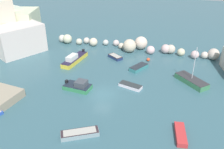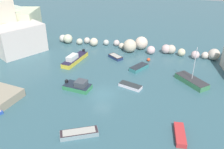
{
  "view_description": "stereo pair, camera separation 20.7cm",
  "coord_description": "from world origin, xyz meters",
  "px_view_note": "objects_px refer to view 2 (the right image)",
  "views": [
    {
      "loc": [
        10.32,
        -27.95,
        18.86
      ],
      "look_at": [
        0.0,
        4.51,
        1.0
      ],
      "focal_mm": 38.8,
      "sensor_mm": 36.0,
      "label": 1
    },
    {
      "loc": [
        10.52,
        -27.88,
        18.86
      ],
      "look_at": [
        0.0,
        4.51,
        1.0
      ],
      "focal_mm": 38.8,
      "sensor_mm": 36.0,
      "label": 2
    }
  ],
  "objects_px": {
    "channel_buoy": "(149,60)",
    "moored_boat_8": "(78,86)",
    "moored_boat_5": "(79,133)",
    "moored_boat_0": "(192,81)",
    "moored_boat_1": "(180,134)",
    "moored_boat_3": "(130,86)",
    "moored_boat_2": "(75,59)",
    "moored_boat_9": "(116,57)",
    "moored_boat_7": "(139,67)"
  },
  "relations": [
    {
      "from": "moored_boat_3",
      "to": "moored_boat_8",
      "type": "height_order",
      "value": "moored_boat_8"
    },
    {
      "from": "moored_boat_8",
      "to": "channel_buoy",
      "type": "bearing_deg",
      "value": 62.71
    },
    {
      "from": "moored_boat_9",
      "to": "moored_boat_0",
      "type": "bearing_deg",
      "value": 13.36
    },
    {
      "from": "moored_boat_0",
      "to": "moored_boat_7",
      "type": "distance_m",
      "value": 9.2
    },
    {
      "from": "channel_buoy",
      "to": "moored_boat_0",
      "type": "height_order",
      "value": "moored_boat_0"
    },
    {
      "from": "moored_boat_0",
      "to": "moored_boat_2",
      "type": "bearing_deg",
      "value": -141.08
    },
    {
      "from": "moored_boat_1",
      "to": "moored_boat_8",
      "type": "bearing_deg",
      "value": -120.92
    },
    {
      "from": "channel_buoy",
      "to": "moored_boat_3",
      "type": "height_order",
      "value": "channel_buoy"
    },
    {
      "from": "moored_boat_3",
      "to": "moored_boat_2",
      "type": "bearing_deg",
      "value": -10.92
    },
    {
      "from": "moored_boat_0",
      "to": "moored_boat_3",
      "type": "height_order",
      "value": "moored_boat_0"
    },
    {
      "from": "moored_boat_5",
      "to": "moored_boat_7",
      "type": "bearing_deg",
      "value": -128.83
    },
    {
      "from": "moored_boat_5",
      "to": "moored_boat_7",
      "type": "distance_m",
      "value": 18.89
    },
    {
      "from": "moored_boat_0",
      "to": "moored_boat_1",
      "type": "xyz_separation_m",
      "value": [
        -0.84,
        -12.97,
        -0.16
      ]
    },
    {
      "from": "moored_boat_5",
      "to": "moored_boat_2",
      "type": "bearing_deg",
      "value": -93.15
    },
    {
      "from": "moored_boat_5",
      "to": "moored_boat_9",
      "type": "xyz_separation_m",
      "value": [
        -2.52,
        21.96,
        -0.03
      ]
    },
    {
      "from": "channel_buoy",
      "to": "moored_boat_8",
      "type": "height_order",
      "value": "moored_boat_8"
    },
    {
      "from": "channel_buoy",
      "to": "moored_boat_9",
      "type": "height_order",
      "value": "channel_buoy"
    },
    {
      "from": "moored_boat_0",
      "to": "moored_boat_2",
      "type": "height_order",
      "value": "moored_boat_0"
    },
    {
      "from": "moored_boat_5",
      "to": "moored_boat_9",
      "type": "relative_size",
      "value": 1.35
    },
    {
      "from": "channel_buoy",
      "to": "moored_boat_5",
      "type": "bearing_deg",
      "value": -99.45
    },
    {
      "from": "moored_boat_0",
      "to": "moored_boat_8",
      "type": "relative_size",
      "value": 1.44
    },
    {
      "from": "channel_buoy",
      "to": "moored_boat_1",
      "type": "height_order",
      "value": "channel_buoy"
    },
    {
      "from": "moored_boat_7",
      "to": "moored_boat_5",
      "type": "bearing_deg",
      "value": -161.63
    },
    {
      "from": "moored_boat_8",
      "to": "moored_boat_7",
      "type": "bearing_deg",
      "value": 56.9
    },
    {
      "from": "moored_boat_3",
      "to": "moored_boat_5",
      "type": "distance_m",
      "value": 12.5
    },
    {
      "from": "moored_boat_7",
      "to": "moored_boat_9",
      "type": "bearing_deg",
      "value": 85.13
    },
    {
      "from": "moored_boat_0",
      "to": "moored_boat_7",
      "type": "relative_size",
      "value": 1.54
    },
    {
      "from": "moored_boat_7",
      "to": "moored_boat_8",
      "type": "height_order",
      "value": "moored_boat_8"
    },
    {
      "from": "moored_boat_9",
      "to": "moored_boat_7",
      "type": "bearing_deg",
      "value": 3.27
    },
    {
      "from": "moored_boat_2",
      "to": "moored_boat_1",
      "type": "bearing_deg",
      "value": 59.11
    },
    {
      "from": "channel_buoy",
      "to": "moored_boat_9",
      "type": "distance_m",
      "value": 6.31
    },
    {
      "from": "moored_boat_7",
      "to": "moored_boat_8",
      "type": "relative_size",
      "value": 0.94
    },
    {
      "from": "channel_buoy",
      "to": "moored_boat_7",
      "type": "relative_size",
      "value": 0.17
    },
    {
      "from": "moored_boat_8",
      "to": "moored_boat_3",
      "type": "bearing_deg",
      "value": 25.87
    },
    {
      "from": "moored_boat_9",
      "to": "moored_boat_2",
      "type": "bearing_deg",
      "value": -114.37
    },
    {
      "from": "moored_boat_0",
      "to": "moored_boat_7",
      "type": "xyz_separation_m",
      "value": [
        -8.89,
        2.35,
        -0.11
      ]
    },
    {
      "from": "moored_boat_8",
      "to": "moored_boat_9",
      "type": "bearing_deg",
      "value": 85.81
    },
    {
      "from": "moored_boat_2",
      "to": "moored_boat_8",
      "type": "height_order",
      "value": "moored_boat_2"
    },
    {
      "from": "channel_buoy",
      "to": "moored_boat_8",
      "type": "bearing_deg",
      "value": -121.67
    },
    {
      "from": "moored_boat_0",
      "to": "moored_boat_1",
      "type": "height_order",
      "value": "moored_boat_0"
    },
    {
      "from": "moored_boat_1",
      "to": "moored_boat_5",
      "type": "xyz_separation_m",
      "value": [
        -10.83,
        -3.37,
        0.06
      ]
    },
    {
      "from": "moored_boat_0",
      "to": "moored_boat_1",
      "type": "bearing_deg",
      "value": -50.35
    },
    {
      "from": "moored_boat_7",
      "to": "moored_boat_8",
      "type": "distance_m",
      "value": 11.84
    },
    {
      "from": "moored_boat_3",
      "to": "moored_boat_9",
      "type": "xyz_separation_m",
      "value": [
        -5.39,
        9.79,
        0.04
      ]
    },
    {
      "from": "moored_boat_0",
      "to": "moored_boat_1",
      "type": "distance_m",
      "value": 13.0
    },
    {
      "from": "moored_boat_0",
      "to": "moored_boat_5",
      "type": "distance_m",
      "value": 20.08
    },
    {
      "from": "moored_boat_1",
      "to": "moored_boat_2",
      "type": "distance_m",
      "value": 24.82
    },
    {
      "from": "moored_boat_7",
      "to": "moored_boat_1",
      "type": "bearing_deg",
      "value": -125.45
    },
    {
      "from": "moored_boat_7",
      "to": "moored_boat_8",
      "type": "xyz_separation_m",
      "value": [
        -7.2,
        -9.39,
        0.21
      ]
    },
    {
      "from": "moored_boat_1",
      "to": "moored_boat_3",
      "type": "bearing_deg",
      "value": -147.57
    }
  ]
}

